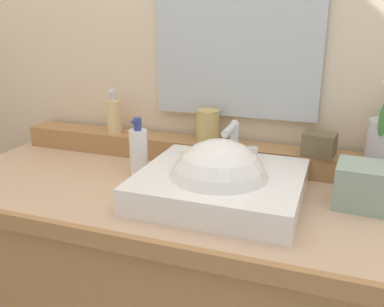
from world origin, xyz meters
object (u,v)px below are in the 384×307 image
(soap_bar, at_px, (193,152))
(tumbler_cup, at_px, (208,126))
(tissue_box, at_px, (362,185))
(trinket_box, at_px, (319,144))
(soap_dispenser, at_px, (114,115))
(sink_basin, at_px, (219,188))
(lotion_bottle, at_px, (139,152))

(soap_bar, height_order, tumbler_cup, tumbler_cup)
(soap_bar, bearing_deg, tissue_box, -3.61)
(soap_bar, bearing_deg, trinket_box, 20.25)
(tumbler_cup, height_order, tissue_box, tumbler_cup)
(soap_dispenser, bearing_deg, soap_bar, -22.37)
(trinket_box, bearing_deg, sink_basin, -123.73)
(soap_dispenser, distance_m, tumbler_cup, 0.35)
(sink_basin, height_order, tumbler_cup, sink_basin)
(sink_basin, xyz_separation_m, soap_dispenser, (-0.47, 0.26, 0.10))
(tumbler_cup, distance_m, lotion_bottle, 0.25)
(sink_basin, relative_size, tumbler_cup, 4.01)
(lotion_bottle, bearing_deg, sink_basin, -16.99)
(trinket_box, bearing_deg, lotion_bottle, -152.91)
(trinket_box, bearing_deg, tissue_box, -43.59)
(tumbler_cup, xyz_separation_m, lotion_bottle, (-0.16, -0.18, -0.05))
(sink_basin, xyz_separation_m, soap_bar, (-0.12, 0.12, 0.05))
(lotion_bottle, xyz_separation_m, tissue_box, (0.64, 0.00, -0.02))
(tissue_box, bearing_deg, tumbler_cup, 159.33)
(trinket_box, bearing_deg, soap_dispenser, -171.43)
(soap_dispenser, xyz_separation_m, tissue_box, (0.82, -0.17, -0.08))
(sink_basin, bearing_deg, soap_dispenser, 150.59)
(sink_basin, distance_m, trinket_box, 0.35)
(soap_dispenser, height_order, tumbler_cup, soap_dispenser)
(soap_bar, xyz_separation_m, soap_dispenser, (-0.35, 0.14, 0.05))
(soap_dispenser, bearing_deg, tissue_box, -11.89)
(soap_bar, relative_size, tissue_box, 0.54)
(sink_basin, relative_size, soap_dispenser, 2.80)
(sink_basin, distance_m, soap_bar, 0.18)
(tumbler_cup, height_order, trinket_box, tumbler_cup)
(tumbler_cup, bearing_deg, tissue_box, -20.67)
(tumbler_cup, bearing_deg, trinket_box, -3.05)
(soap_dispenser, height_order, lotion_bottle, soap_dispenser)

